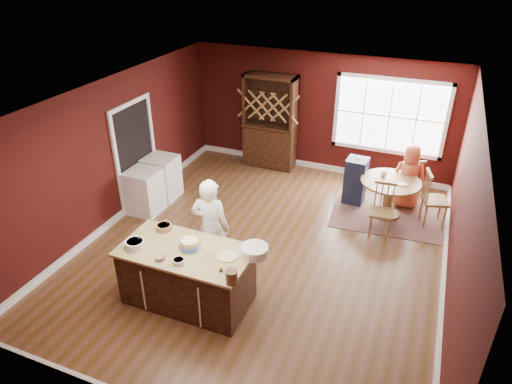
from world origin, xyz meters
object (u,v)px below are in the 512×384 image
chair_east (436,198)px  layer_cake (190,244)px  kitchen_island (188,276)px  seated_woman (409,176)px  hutch (270,122)px  washer (144,192)px  high_chair (355,180)px  toddler (356,164)px  dryer (162,177)px  chair_north (410,178)px  baker (211,228)px  chair_south (382,210)px  dining_table (389,191)px

chair_east → layer_cake: bearing=122.1°
kitchen_island → layer_cake: 0.56m
seated_woman → hutch: size_ratio=0.61×
hutch → washer: (-1.53, -2.94, -0.65)m
kitchen_island → washer: kitchen_island is taller
high_chair → washer: high_chair is taller
layer_cake → toddler: layer_cake is taller
kitchen_island → dryer: kitchen_island is taller
chair_east → toddler: bearing=62.2°
chair_north → chair_east: bearing=95.9°
layer_cake → hutch: (-0.58, 4.82, 0.10)m
baker → chair_south: (2.35, 2.13, -0.34)m
baker → hutch: (-0.56, 4.15, 0.25)m
chair_north → dryer: 5.13m
kitchen_island → dining_table: bearing=56.5°
baker → toddler: baker is taller
baker → chair_east: bearing=-146.3°
high_chair → baker: bearing=-114.8°
kitchen_island → layer_cake: (0.04, 0.06, 0.55)m
washer → toddler: bearing=28.5°
layer_cake → seated_woman: size_ratio=0.25×
chair_north → seated_woman: bearing=58.5°
baker → chair_south: 3.19m
chair_east → dryer: bearing=85.1°
layer_cake → high_chair: size_ratio=0.34×
kitchen_island → baker: baker is taller
chair_north → hutch: (-3.25, 0.46, 0.61)m
chair_south → toddler: size_ratio=3.86×
toddler → chair_north: bearing=23.1°
chair_north → high_chair: high_chair is taller
kitchen_island → chair_north: 5.19m
layer_cake → washer: (-2.12, 1.88, -0.55)m
toddler → dryer: bearing=-159.6°
high_chair → washer: 4.24m
toddler → chair_south: bearing=-56.6°
dining_table → chair_south: chair_south is taller
kitchen_island → washer: 2.84m
seated_woman → dryer: 5.01m
chair_south → high_chair: bearing=120.4°
dining_table → high_chair: size_ratio=1.13×
chair_south → hutch: size_ratio=0.46×
layer_cake → washer: bearing=138.3°
dryer → toddler: bearing=20.4°
high_chair → chair_south: bearing=-53.1°
layer_cake → seated_woman: bearing=56.7°
chair_south → kitchen_island: bearing=-132.9°
seated_woman → washer: bearing=22.8°
layer_cake → chair_east: bearing=48.1°
chair_north → seated_woman: 0.37m
chair_north → washer: size_ratio=1.09×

